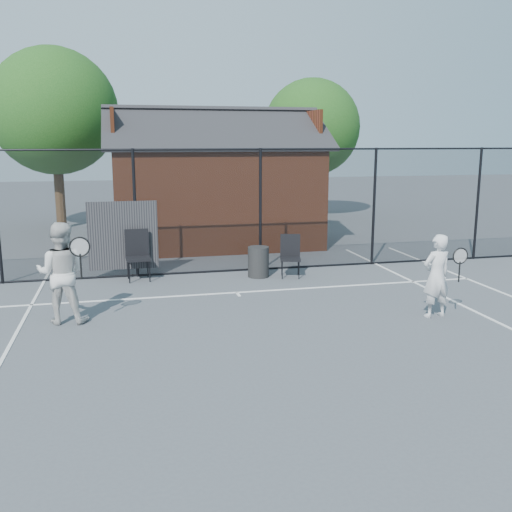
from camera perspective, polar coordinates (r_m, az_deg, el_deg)
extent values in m
plane|color=#474B51|center=(9.34, 1.72, -8.37)|extent=(80.00, 80.00, 0.00)
cube|color=silver|center=(12.13, -1.94, -3.66)|extent=(11.00, 0.06, 0.01)
cube|color=silver|center=(11.99, -1.80, -3.84)|extent=(0.06, 0.30, 0.01)
cylinder|color=black|center=(13.59, -11.98, 4.16)|extent=(0.07, 0.07, 3.00)
cylinder|color=black|center=(13.98, 0.44, 4.60)|extent=(0.07, 0.07, 3.00)
cylinder|color=black|center=(14.97, 11.71, 4.82)|extent=(0.07, 0.07, 3.00)
cylinder|color=black|center=(16.45, 21.27, 4.86)|extent=(0.07, 0.07, 3.00)
cylinder|color=black|center=(13.68, -3.70, 10.60)|extent=(22.00, 0.04, 0.04)
cylinder|color=black|center=(14.03, -3.54, -1.49)|extent=(22.00, 0.04, 0.04)
cube|color=black|center=(13.78, -3.62, 4.48)|extent=(22.00, 3.00, 0.01)
cube|color=black|center=(13.64, -13.15, 2.01)|extent=(1.60, 0.04, 1.60)
cube|color=brown|center=(17.78, -4.20, 6.04)|extent=(6.00, 4.00, 3.00)
cube|color=black|center=(16.72, -3.75, 12.67)|extent=(6.50, 2.36, 1.32)
cube|color=black|center=(18.70, -4.79, 12.52)|extent=(6.50, 2.36, 1.32)
cube|color=brown|center=(17.49, -14.11, 12.31)|extent=(0.10, 2.80, 1.06)
cube|color=brown|center=(18.40, 5.03, 12.54)|extent=(0.10, 2.80, 1.06)
cylinder|color=#322014|center=(22.18, -19.03, 5.89)|extent=(0.36, 0.36, 2.52)
sphere|color=#154212|center=(22.12, -19.53, 13.48)|extent=(4.48, 4.48, 4.48)
cylinder|color=#322014|center=(24.35, 5.49, 6.56)|extent=(0.36, 0.36, 2.23)
sphere|color=#154212|center=(24.27, 5.61, 12.69)|extent=(3.97, 3.97, 3.97)
imported|color=silver|center=(10.81, 17.60, -1.92)|extent=(0.60, 0.43, 1.53)
torus|color=black|center=(10.61, 19.76, 0.01)|extent=(0.30, 0.02, 0.30)
cylinder|color=black|center=(10.67, 19.66, -1.50)|extent=(0.03, 0.03, 0.37)
imported|color=silver|center=(10.54, -18.88, -1.61)|extent=(0.98, 0.82, 1.79)
torus|color=black|center=(10.06, -17.23, 0.88)|extent=(0.35, 0.03, 0.35)
cylinder|color=black|center=(10.12, -17.11, -0.98)|extent=(0.03, 0.03, 0.43)
cube|color=black|center=(13.34, -11.70, -0.02)|extent=(0.57, 0.60, 1.14)
cube|color=black|center=(13.41, 3.46, -0.09)|extent=(0.57, 0.59, 0.98)
cylinder|color=#242424|center=(13.45, 0.24, -0.59)|extent=(0.53, 0.53, 0.72)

